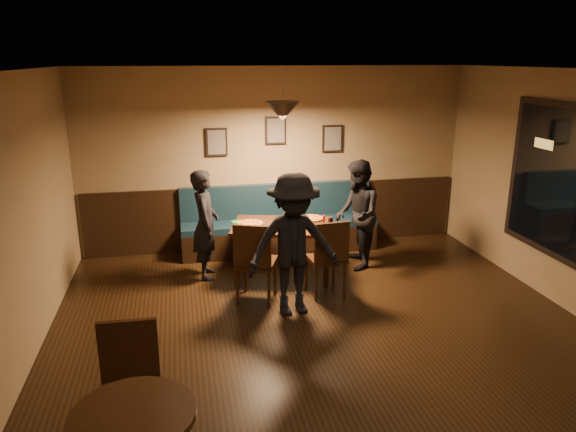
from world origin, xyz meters
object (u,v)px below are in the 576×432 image
Objects in this scene: diner_right at (357,215)px; soda_glass at (331,222)px; dining_table at (283,249)px; tabasco_bottle at (324,219)px; cafe_chair_far at (129,394)px; booth_bench at (279,220)px; chair_near_left at (256,261)px; chair_near_right at (326,256)px; diner_front at (294,245)px; diner_left at (205,225)px.

diner_right is 0.59m from soda_glass.
tabasco_bottle reaches higher than dining_table.
soda_glass is 0.14× the size of cafe_chair_far.
cafe_chair_far reaches higher than booth_bench.
tabasco_bottle is (1.04, 0.67, 0.28)m from chair_near_left.
chair_near_right is 7.27× the size of soda_glass.
tabasco_bottle is at bearing 52.69° from diner_front.
chair_near_right is (0.41, -0.72, 0.14)m from dining_table.
diner_front is at bearing -80.03° from dining_table.
chair_near_left reaches higher than tabasco_bottle.
cafe_chair_far is at bearing -136.61° from chair_near_right.
soda_glass is (-0.49, -0.33, 0.02)m from diner_right.
diner_left is (-1.45, 0.85, 0.25)m from chair_near_right.
chair_near_left is 1.02× the size of cafe_chair_far.
chair_near_left is 0.61× the size of diner_front.
chair_near_left reaches higher than chair_near_right.
tabasco_bottle is (0.15, 0.66, 0.29)m from chair_near_right.
diner_front reaches higher than tabasco_bottle.
soda_glass is at bearing -46.03° from diner_right.
dining_table is 0.89m from chair_near_left.
booth_bench is 2.90× the size of chair_near_left.
chair_near_left is 1.21m from soda_glass.
dining_table is 0.90× the size of diner_left.
booth_bench is 0.95m from dining_table.
cafe_chair_far is (-1.33, -2.49, -0.01)m from chair_near_left.
tabasco_bottle is at bearing 8.59° from dining_table.
diner_right is at bearing 44.61° from chair_near_right.
diner_left is at bearing -172.11° from dining_table.
diner_right reaches higher than tabasco_bottle.
diner_right is at bearing 34.19° from soda_glass.
diner_front reaches higher than soda_glass.
dining_table is at bearing 78.09° from chair_near_left.
diner_left is 2.13m from diner_right.
diner_left is at bearing -81.70° from diner_right.
diner_right is at bearing -41.61° from booth_bench.
chair_near_left is at bearing -52.92° from diner_right.
chair_near_left is at bearing 124.48° from diner_front.
diner_front is (-1.19, -1.24, 0.07)m from diner_right.
tabasco_bottle is at bearing 72.11° from chair_near_right.
diner_front is (-0.51, -0.45, 0.34)m from chair_near_right.
diner_front is (0.94, -1.30, 0.09)m from diner_left.
diner_left is (-1.17, -0.80, 0.25)m from booth_bench.
chair_near_right is (0.89, 0.01, -0.01)m from chair_near_left.
diner_left is 1.60m from diner_front.
chair_near_left is at bearing -143.25° from diner_left.
chair_near_left is at bearing -156.13° from soda_glass.
soda_glass is at bearing -68.17° from booth_bench.
booth_bench is 1.93× the size of diner_right.
cafe_chair_far is (-1.93, -4.15, 0.01)m from booth_bench.
cafe_chair_far is (-1.81, -3.22, 0.14)m from dining_table.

